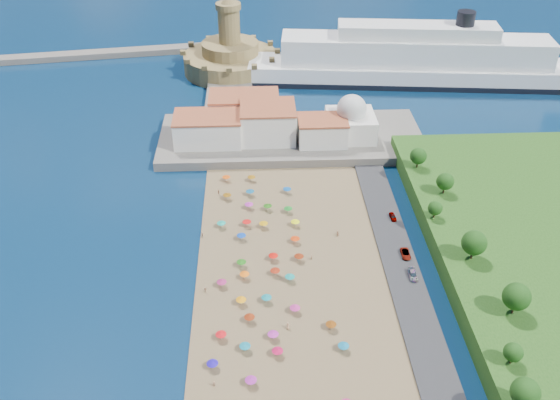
{
  "coord_description": "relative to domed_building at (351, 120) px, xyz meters",
  "views": [
    {
      "loc": [
        -2.45,
        -117.32,
        102.86
      ],
      "look_at": [
        4.0,
        25.0,
        8.0
      ],
      "focal_mm": 40.0,
      "sensor_mm": 36.0,
      "label": 1
    }
  ],
  "objects": [
    {
      "name": "beach_parasols",
      "position": [
        -31.31,
        -82.02,
        -6.83
      ],
      "size": [
        31.79,
        116.49,
        2.2
      ],
      "color": "gray",
      "rests_on": "beach"
    },
    {
      "name": "jetty",
      "position": [
        -42.0,
        37.0,
        -7.77
      ],
      "size": [
        18.0,
        70.0,
        2.4
      ],
      "primitive_type": "cube",
      "color": "#59544C",
      "rests_on": "ground"
    },
    {
      "name": "domed_building",
      "position": [
        0.0,
        0.0,
        0.0
      ],
      "size": [
        16.0,
        16.0,
        15.0
      ],
      "color": "silver",
      "rests_on": "terrace"
    },
    {
      "name": "cruise_ship",
      "position": [
        33.45,
        52.3,
        -0.17
      ],
      "size": [
        137.55,
        33.66,
        29.75
      ],
      "color": "black",
      "rests_on": "ground"
    },
    {
      "name": "fortress",
      "position": [
        -42.0,
        67.0,
        -2.29
      ],
      "size": [
        40.0,
        40.0,
        32.4
      ],
      "color": "#99834C",
      "rests_on": "ground"
    },
    {
      "name": "terrace",
      "position": [
        -20.0,
        2.0,
        -7.47
      ],
      "size": [
        90.0,
        36.0,
        3.0
      ],
      "primitive_type": "cube",
      "color": "#59544C",
      "rests_on": "ground"
    },
    {
      "name": "waterfront_buildings",
      "position": [
        -33.05,
        2.64,
        -1.1
      ],
      "size": [
        57.0,
        29.0,
        11.0
      ],
      "color": "silver",
      "rests_on": "terrace"
    },
    {
      "name": "hillside_trees",
      "position": [
        18.95,
        -79.42,
        1.25
      ],
      "size": [
        13.23,
        105.97,
        7.92
      ],
      "color": "#382314",
      "rests_on": "hillside"
    },
    {
      "name": "breakwater",
      "position": [
        -140.0,
        82.0,
        -7.67
      ],
      "size": [
        199.03,
        34.77,
        2.6
      ],
      "primitive_type": "cube",
      "rotation": [
        0.0,
        0.0,
        0.14
      ],
      "color": "#59544C",
      "rests_on": "ground"
    },
    {
      "name": "parked_cars",
      "position": [
        6.0,
        -62.56,
        -7.59
      ],
      "size": [
        2.32,
        29.6,
        1.44
      ],
      "color": "gray",
      "rests_on": "promenade"
    },
    {
      "name": "ground",
      "position": [
        -30.0,
        -71.0,
        -8.97
      ],
      "size": [
        700.0,
        700.0,
        0.0
      ],
      "primitive_type": "plane",
      "color": "#071938",
      "rests_on": "ground"
    },
    {
      "name": "beachgoers",
      "position": [
        -31.57,
        -78.37,
        -7.85
      ],
      "size": [
        37.92,
        99.86,
        1.87
      ],
      "color": "tan",
      "rests_on": "beach"
    }
  ]
}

